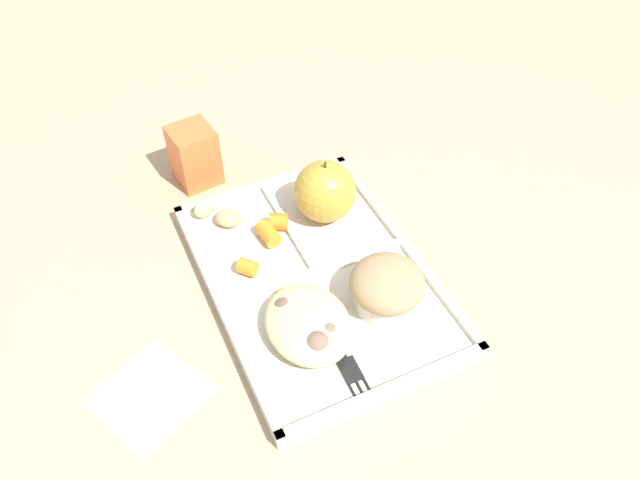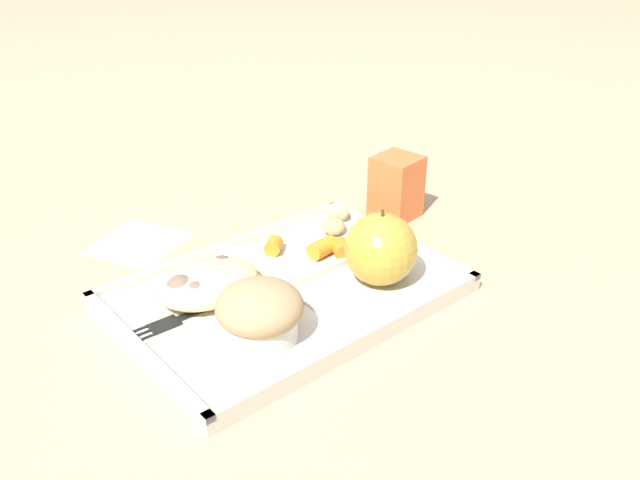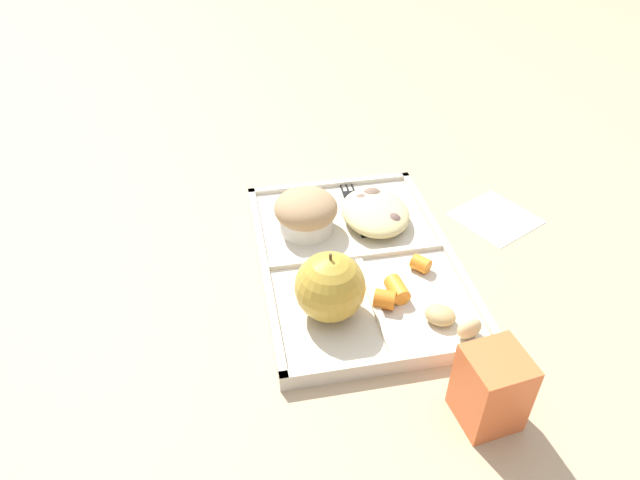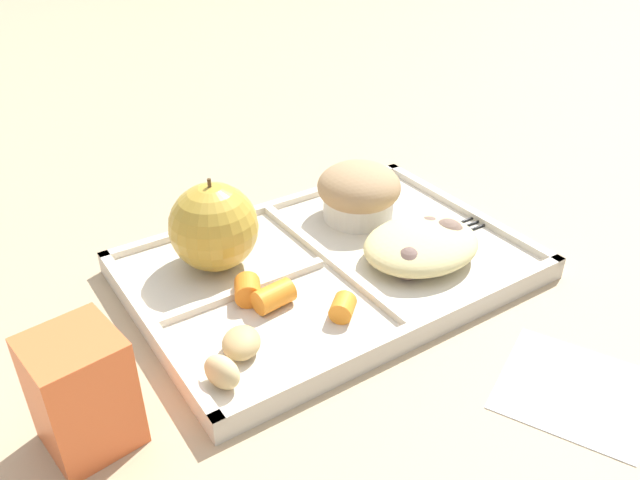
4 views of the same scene
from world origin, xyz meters
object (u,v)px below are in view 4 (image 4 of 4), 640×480
at_px(bran_muffin, 359,192).
at_px(lunch_tray, 329,268).
at_px(plastic_fork, 437,236).
at_px(milk_carton, 82,392).
at_px(green_apple, 214,227).

bearing_deg(bran_muffin, lunch_tray, -143.65).
height_order(lunch_tray, plastic_fork, lunch_tray).
relative_size(bran_muffin, milk_carton, 1.00).
relative_size(lunch_tray, milk_carton, 4.16).
xyz_separation_m(plastic_fork, milk_carton, (-0.39, -0.05, 0.03)).
distance_m(lunch_tray, plastic_fork, 0.13).
distance_m(green_apple, plastic_fork, 0.24).
height_order(plastic_fork, milk_carton, milk_carton).
relative_size(green_apple, milk_carton, 1.03).
xyz_separation_m(bran_muffin, milk_carton, (-0.35, -0.14, -0.00)).
height_order(lunch_tray, milk_carton, milk_carton).
distance_m(green_apple, milk_carton, 0.22).
relative_size(green_apple, bran_muffin, 1.03).
xyz_separation_m(lunch_tray, bran_muffin, (0.08, 0.06, 0.04)).
height_order(lunch_tray, green_apple, green_apple).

